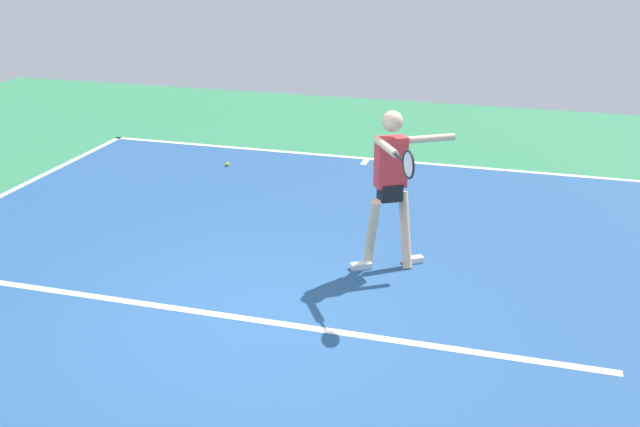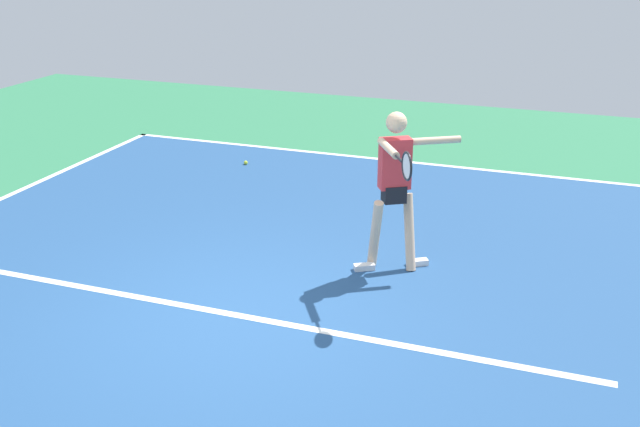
{
  "view_description": "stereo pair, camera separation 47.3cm",
  "coord_description": "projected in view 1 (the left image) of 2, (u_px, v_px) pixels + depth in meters",
  "views": [
    {
      "loc": [
        -2.6,
        6.16,
        3.72
      ],
      "look_at": [
        -0.58,
        -0.83,
        0.9
      ],
      "focal_mm": 41.88,
      "sensor_mm": 36.0,
      "label": 1
    },
    {
      "loc": [
        -3.05,
        6.01,
        3.72
      ],
      "look_at": [
        -0.58,
        -0.83,
        0.9
      ],
      "focal_mm": 41.88,
      "sensor_mm": 36.0,
      "label": 2
    }
  ],
  "objects": [
    {
      "name": "ground_plane",
      "position": [
        242.0,
        319.0,
        7.53
      ],
      "size": [
        20.73,
        20.73,
        0.0
      ],
      "primitive_type": "plane",
      "color": "#2D754C"
    },
    {
      "name": "court_line_service",
      "position": [
        243.0,
        318.0,
        7.55
      ],
      "size": [
        7.23,
        0.1,
        0.01
      ],
      "primitive_type": "cube",
      "color": "white",
      "rests_on": "ground_plane"
    },
    {
      "name": "court_line_centre_mark",
      "position": [
        365.0,
        162.0,
        12.52
      ],
      "size": [
        0.1,
        0.3,
        0.01
      ],
      "primitive_type": "cube",
      "color": "white",
      "rests_on": "ground_plane"
    },
    {
      "name": "court_surface",
      "position": [
        242.0,
        319.0,
        7.53
      ],
      "size": [
        9.64,
        11.64,
        0.0
      ],
      "primitive_type": "cube",
      "color": "navy",
      "rests_on": "ground_plane"
    },
    {
      "name": "tennis_player",
      "position": [
        392.0,
        179.0,
        8.3
      ],
      "size": [
        1.06,
        1.43,
        1.86
      ],
      "rotation": [
        0.0,
        0.0,
        0.55
      ],
      "color": "beige",
      "rests_on": "ground_plane"
    },
    {
      "name": "tennis_ball_near_service_line",
      "position": [
        227.0,
        164.0,
        12.3
      ],
      "size": [
        0.07,
        0.07,
        0.07
      ],
      "primitive_type": "sphere",
      "color": "#CCE033",
      "rests_on": "ground_plane"
    },
    {
      "name": "court_line_baseline_near",
      "position": [
        368.0,
        159.0,
        12.7
      ],
      "size": [
        9.64,
        0.1,
        0.01
      ],
      "primitive_type": "cube",
      "color": "white",
      "rests_on": "ground_plane"
    }
  ]
}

